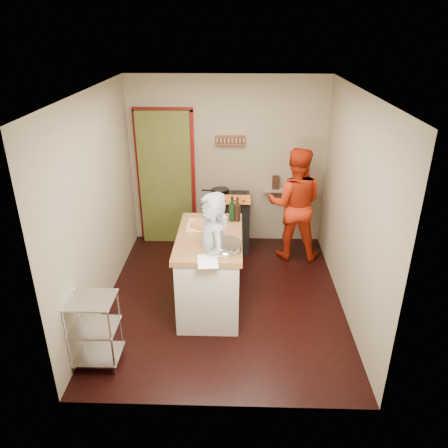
% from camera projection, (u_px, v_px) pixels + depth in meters
% --- Properties ---
extents(floor, '(3.50, 3.50, 0.00)m').
position_uv_depth(floor, '(224.00, 298.00, 5.67)').
color(floor, black).
rests_on(floor, ground).
extents(back_wall, '(3.00, 0.44, 2.60)m').
position_uv_depth(back_wall, '(186.00, 172.00, 6.82)').
color(back_wall, gray).
rests_on(back_wall, ground).
extents(left_wall, '(0.04, 3.50, 2.60)m').
position_uv_depth(left_wall, '(97.00, 204.00, 5.16)').
color(left_wall, gray).
rests_on(left_wall, ground).
extents(right_wall, '(0.04, 3.50, 2.60)m').
position_uv_depth(right_wall, '(352.00, 207.00, 5.08)').
color(right_wall, gray).
rests_on(right_wall, ground).
extents(ceiling, '(3.00, 3.50, 0.02)m').
position_uv_depth(ceiling, '(224.00, 90.00, 4.57)').
color(ceiling, white).
rests_on(ceiling, back_wall).
extents(stove, '(0.60, 0.63, 1.00)m').
position_uv_depth(stove, '(230.00, 221.00, 6.77)').
color(stove, black).
rests_on(stove, ground).
extents(wire_shelving, '(0.48, 0.40, 0.80)m').
position_uv_depth(wire_shelving, '(94.00, 328.00, 4.43)').
color(wire_shelving, silver).
rests_on(wire_shelving, ground).
extents(island, '(0.77, 1.43, 1.29)m').
position_uv_depth(island, '(210.00, 269.00, 5.33)').
color(island, beige).
rests_on(island, ground).
extents(person_stripe, '(0.58, 0.69, 1.61)m').
position_uv_depth(person_stripe, '(211.00, 260.00, 4.94)').
color(person_stripe, silver).
rests_on(person_stripe, ground).
extents(person_red, '(0.89, 0.73, 1.69)m').
position_uv_depth(person_red, '(295.00, 204.00, 6.37)').
color(person_red, '#B3250B').
rests_on(person_red, ground).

